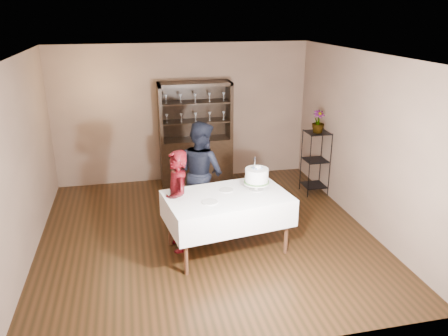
# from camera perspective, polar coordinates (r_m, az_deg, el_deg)

# --- Properties ---
(floor) EXTENTS (5.00, 5.00, 0.00)m
(floor) POSITION_cam_1_polar(r_m,az_deg,el_deg) (6.84, -2.26, -8.69)
(floor) COLOR black
(floor) RESTS_ON ground
(ceiling) EXTENTS (5.00, 5.00, 0.00)m
(ceiling) POSITION_cam_1_polar(r_m,az_deg,el_deg) (6.03, -2.62, 14.42)
(ceiling) COLOR silver
(ceiling) RESTS_ON back_wall
(back_wall) EXTENTS (5.00, 0.02, 2.70)m
(back_wall) POSITION_cam_1_polar(r_m,az_deg,el_deg) (8.69, -5.36, 7.08)
(back_wall) COLOR brown
(back_wall) RESTS_ON floor
(wall_left) EXTENTS (0.02, 5.00, 2.70)m
(wall_left) POSITION_cam_1_polar(r_m,az_deg,el_deg) (6.39, -25.06, 0.44)
(wall_left) COLOR brown
(wall_left) RESTS_ON floor
(wall_right) EXTENTS (0.02, 5.00, 2.70)m
(wall_right) POSITION_cam_1_polar(r_m,az_deg,el_deg) (7.16, 17.72, 3.36)
(wall_right) COLOR brown
(wall_right) RESTS_ON floor
(china_hutch) EXTENTS (1.40, 0.48, 2.00)m
(china_hutch) POSITION_cam_1_polar(r_m,az_deg,el_deg) (8.66, -3.69, 2.38)
(china_hutch) COLOR black
(china_hutch) RESTS_ON floor
(plant_etagere) EXTENTS (0.42, 0.42, 1.20)m
(plant_etagere) POSITION_cam_1_polar(r_m,az_deg,el_deg) (8.28, 11.86, 1.03)
(plant_etagere) COLOR black
(plant_etagere) RESTS_ON floor
(cake_table) EXTENTS (1.83, 1.29, 0.85)m
(cake_table) POSITION_cam_1_polar(r_m,az_deg,el_deg) (6.17, 0.40, -5.28)
(cake_table) COLOR white
(cake_table) RESTS_ON floor
(woman) EXTENTS (0.44, 0.59, 1.49)m
(woman) POSITION_cam_1_polar(r_m,az_deg,el_deg) (6.20, -6.11, -4.31)
(woman) COLOR #320504
(woman) RESTS_ON floor
(man) EXTENTS (0.98, 1.02, 1.67)m
(man) POSITION_cam_1_polar(r_m,az_deg,el_deg) (7.00, -2.98, -0.51)
(man) COLOR black
(man) RESTS_ON floor
(cake) EXTENTS (0.38, 0.38, 0.51)m
(cake) POSITION_cam_1_polar(r_m,az_deg,el_deg) (6.21, 4.29, -1.13)
(cake) COLOR beige
(cake) RESTS_ON cake_table
(plate_near) EXTENTS (0.24, 0.24, 0.01)m
(plate_near) POSITION_cam_1_polar(r_m,az_deg,el_deg) (5.87, -1.87, -4.46)
(plate_near) COLOR beige
(plate_near) RESTS_ON cake_table
(plate_far) EXTENTS (0.20, 0.20, 0.01)m
(plate_far) POSITION_cam_1_polar(r_m,az_deg,el_deg) (6.24, 0.33, -2.90)
(plate_far) COLOR beige
(plate_far) RESTS_ON cake_table
(potted_plant) EXTENTS (0.26, 0.26, 0.41)m
(potted_plant) POSITION_cam_1_polar(r_m,az_deg,el_deg) (8.04, 12.20, 5.94)
(potted_plant) COLOR #457236
(potted_plant) RESTS_ON plant_etagere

